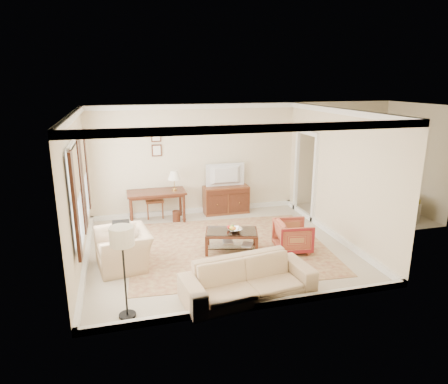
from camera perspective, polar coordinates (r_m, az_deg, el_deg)
name	(u,v)px	position (r m, az deg, el deg)	size (l,w,h in m)	color
room_shell	(218,133)	(8.00, -0.83, 8.48)	(5.51, 5.01, 2.91)	beige
annex_bedroom	(370,202)	(11.38, 20.16, -1.29)	(3.00, 2.70, 2.90)	beige
window_front	(76,197)	(7.29, -20.39, -0.63)	(0.12, 1.56, 1.80)	#CCB284
window_rear	(83,176)	(8.84, -19.56, 2.19)	(0.12, 1.56, 1.80)	#CCB284
doorway	(305,176)	(10.58, 11.52, 2.26)	(0.10, 1.12, 2.25)	white
rug	(229,247)	(8.69, 0.71, -7.85)	(4.11, 3.52, 0.01)	maroon
writing_desk	(156,196)	(10.16, -9.63, -0.50)	(1.45, 0.72, 0.79)	#4B2315
desk_chair	(154,198)	(10.54, -9.96, -0.81)	(0.45, 0.45, 1.05)	brown
desk_lamp	(174,181)	(10.12, -7.13, 1.64)	(0.32, 0.32, 0.50)	silver
framed_prints	(156,143)	(10.32, -9.64, 6.92)	(0.25, 0.04, 0.68)	#4B2315
sideboard	(226,200)	(10.76, 0.28, -1.08)	(1.21, 0.46, 0.74)	brown
tv	(226,168)	(10.52, 0.32, 3.43)	(1.00, 0.57, 0.13)	black
coffee_table	(232,235)	(8.38, 1.08, -6.23)	(1.20, 0.90, 0.46)	#4B2315
fruit_bowl	(235,229)	(8.27, 1.56, -5.34)	(0.42, 0.42, 0.10)	silver
book_a	(223,241)	(8.54, -0.20, -7.03)	(0.28, 0.04, 0.38)	brown
book_b	(242,244)	(8.41, 2.64, -7.43)	(0.28, 0.03, 0.38)	brown
striped_armchair	(293,235)	(8.50, 9.82, -6.02)	(0.71, 0.66, 0.73)	maroon
club_armchair	(123,243)	(7.91, -14.19, -7.08)	(1.10, 0.71, 0.96)	#CFB28C
backpack	(121,230)	(7.88, -14.46, -5.23)	(0.32, 0.22, 0.40)	black
sofa	(248,273)	(6.67, 3.48, -11.53)	(2.18, 0.64, 0.85)	#CFB28C
floor_lamp	(122,243)	(5.99, -14.34, -7.08)	(0.36, 0.36, 1.45)	black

